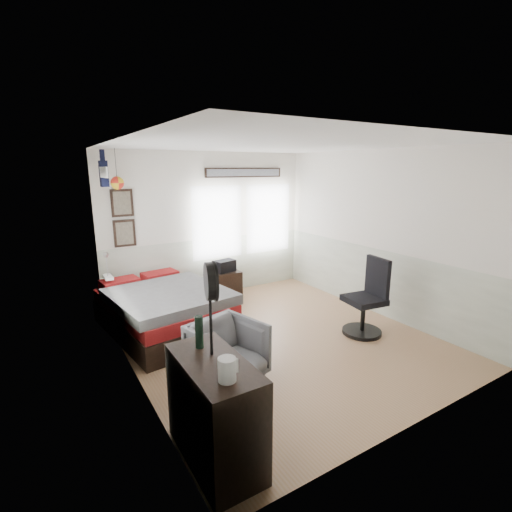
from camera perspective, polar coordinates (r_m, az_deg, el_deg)
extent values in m
cube|color=#A3744C|center=(5.54, 3.11, -12.41)|extent=(4.00, 4.50, 0.01)
cube|color=white|center=(7.04, -7.20, 4.66)|extent=(4.00, 0.02, 2.70)
cube|color=white|center=(3.55, 24.48, -5.11)|extent=(4.00, 0.02, 2.70)
cube|color=white|center=(4.31, -19.13, -1.50)|extent=(0.02, 4.50, 2.70)
cube|color=white|center=(6.43, 18.15, 3.29)|extent=(0.02, 4.50, 2.70)
cube|color=white|center=(5.00, 3.52, 16.76)|extent=(4.00, 4.50, 0.02)
cube|color=#AFB7A2|center=(7.19, -6.99, -1.66)|extent=(4.00, 0.01, 1.10)
cube|color=#AFB7A2|center=(4.58, -18.25, -11.22)|extent=(0.01, 4.50, 1.10)
cube|color=#AFB7A2|center=(6.61, 17.61, -3.56)|extent=(0.01, 4.50, 1.10)
cube|color=silver|center=(4.83, -20.19, 1.16)|extent=(0.03, 2.20, 1.35)
cube|color=silver|center=(7.05, -5.96, 5.13)|extent=(0.95, 0.03, 1.30)
cube|color=silver|center=(7.61, 1.91, 5.80)|extent=(0.95, 0.03, 1.30)
cube|color=#2F1F18|center=(6.53, -19.57, 3.32)|extent=(0.35, 0.03, 0.45)
cube|color=#2F1F18|center=(6.47, -19.91, 7.68)|extent=(0.35, 0.03, 0.45)
cube|color=#7F7259|center=(6.51, -19.54, 3.30)|extent=(0.27, 0.01, 0.37)
cube|color=#7F7259|center=(6.45, -19.88, 7.67)|extent=(0.27, 0.01, 0.37)
cube|color=#2F1F18|center=(7.27, -1.78, 12.71)|extent=(1.65, 0.03, 0.18)
cube|color=gray|center=(7.25, -1.72, 12.71)|extent=(1.58, 0.01, 0.13)
cube|color=white|center=(5.32, -22.37, 11.83)|extent=(0.02, 0.48, 0.14)
sphere|color=red|center=(6.17, -20.56, 10.47)|extent=(0.20, 0.20, 0.20)
cube|color=black|center=(5.88, -13.94, -9.39)|extent=(1.72, 2.26, 0.33)
cube|color=maroon|center=(5.79, -14.09, -7.01)|extent=(1.68, 2.21, 0.19)
cube|color=slate|center=(5.52, -13.46, -6.13)|extent=(1.71, 1.72, 0.15)
cube|color=maroon|center=(6.43, -19.36, -3.76)|extent=(0.61, 0.43, 0.15)
cube|color=maroon|center=(6.59, -13.52, -2.94)|extent=(0.61, 0.43, 0.15)
cube|color=black|center=(3.33, -6.35, -22.58)|extent=(0.48, 1.00, 0.90)
imported|color=#5D5D5D|center=(4.42, -4.41, -14.45)|extent=(0.90, 0.92, 0.69)
cube|color=black|center=(7.00, -4.76, -4.46)|extent=(0.55, 0.45, 0.53)
cylinder|color=black|center=(5.85, 15.96, -11.11)|extent=(0.57, 0.57, 0.05)
cylinder|color=black|center=(5.76, 16.12, -8.87)|extent=(0.07, 0.07, 0.44)
cube|color=black|center=(5.67, 16.28, -6.51)|extent=(0.57, 0.57, 0.09)
cube|color=black|center=(5.71, 18.21, -3.03)|extent=(0.13, 0.47, 0.57)
cylinder|color=silver|center=(2.80, -4.48, -17.02)|extent=(0.13, 0.13, 0.18)
cube|color=silver|center=(2.82, -2.97, -16.46)|extent=(0.02, 0.02, 0.11)
cylinder|color=black|center=(3.26, -8.74, -11.48)|extent=(0.07, 0.07, 0.29)
cylinder|color=black|center=(3.07, -6.98, -9.71)|extent=(0.02, 0.02, 0.61)
cylinder|color=black|center=(2.95, -7.16, -3.88)|extent=(0.14, 0.31, 0.31)
cylinder|color=black|center=(2.97, -6.44, -3.76)|extent=(0.11, 0.32, 0.33)
cube|color=black|center=(6.90, -4.81, -1.52)|extent=(0.40, 0.30, 0.21)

